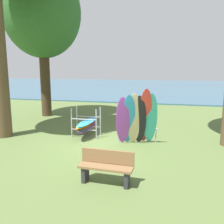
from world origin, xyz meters
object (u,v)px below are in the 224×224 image
(board_storage_rack, at_px, (86,124))
(park_bench, at_px, (106,166))
(tree_mid_behind, at_px, (42,14))
(leaning_board_pile, at_px, (137,119))

(board_storage_rack, distance_m, park_bench, 4.48)
(tree_mid_behind, distance_m, board_storage_rack, 7.69)
(tree_mid_behind, distance_m, park_bench, 11.20)
(park_bench, bearing_deg, board_storage_rack, 116.15)
(leaning_board_pile, bearing_deg, park_bench, -95.28)
(board_storage_rack, bearing_deg, tree_mid_behind, 136.53)
(leaning_board_pile, height_order, board_storage_rack, leaning_board_pile)
(leaning_board_pile, height_order, park_bench, leaning_board_pile)
(board_storage_rack, bearing_deg, park_bench, -63.85)
(board_storage_rack, xyz_separation_m, park_bench, (1.97, -4.02, -0.07))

